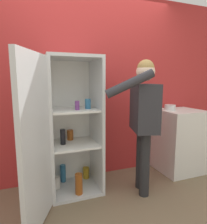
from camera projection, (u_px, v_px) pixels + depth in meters
ground_plane at (115, 215)px, 2.06m from camera, size 12.00×12.00×0.00m
wall_back at (87, 88)px, 2.76m from camera, size 7.00×0.06×2.55m
refrigerator at (66, 130)px, 2.32m from camera, size 0.91×1.13×1.65m
person at (144, 112)px, 2.35m from camera, size 0.74×0.59×1.61m
counter at (179, 141)px, 3.03m from camera, size 0.62×0.58×0.94m
bowl at (170, 107)px, 2.95m from camera, size 0.16×0.16×0.08m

